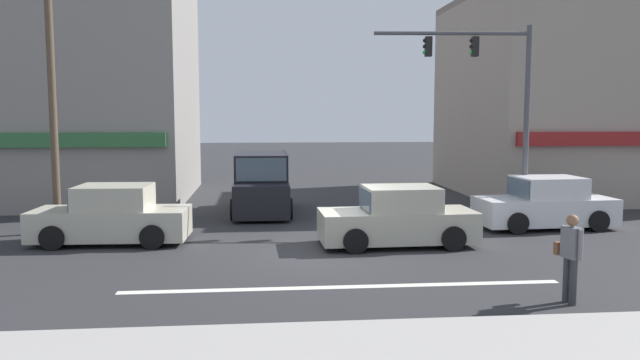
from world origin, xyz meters
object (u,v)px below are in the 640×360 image
Objects in this scene: van_waiting_far at (262,185)px; traffic_light_mast at (496,92)px; utility_pole_near_left at (52,93)px; sedan_crossing_leftbound at (398,219)px; pedestrian_foreground_with_bag at (570,253)px; sedan_crossing_rightbound at (112,217)px; sedan_approaching_near at (545,205)px.

traffic_light_mast is at bearing -22.72° from van_waiting_far.
utility_pole_near_left is 13.28m from traffic_light_mast.
traffic_light_mast is 1.49× the size of sedan_crossing_leftbound.
traffic_light_mast reaches higher than sedan_crossing_leftbound.
van_waiting_far is at bearing 121.54° from sedan_crossing_leftbound.
utility_pole_near_left is at bearing -152.00° from van_waiting_far.
sedan_crossing_leftbound is at bearing -142.69° from traffic_light_mast.
pedestrian_foreground_with_bag is (-1.64, -8.14, -3.22)m from traffic_light_mast.
traffic_light_mast is 5.79m from sedan_crossing_leftbound.
traffic_light_mast is at bearing 37.31° from sedan_crossing_leftbound.
van_waiting_far is 6.32m from sedan_crossing_rightbound.
utility_pole_near_left is 15.04m from sedan_approaching_near.
utility_pole_near_left is at bearing 139.63° from sedan_crossing_rightbound.
van_waiting_far is 1.10× the size of sedan_approaching_near.
pedestrian_foreground_with_bag is at bearing -63.21° from van_waiting_far.
van_waiting_far is 2.76× the size of pedestrian_foreground_with_bag.
traffic_light_mast is at bearing 152.07° from sedan_approaching_near.
sedan_approaching_near and sedan_crossing_rightbound have the same top height.
pedestrian_foreground_with_bag is at bearing -112.10° from sedan_approaching_near.
sedan_crossing_rightbound and sedan_crossing_leftbound have the same top height.
sedan_crossing_rightbound is 7.72m from sedan_crossing_leftbound.
traffic_light_mast is 3.71× the size of pedestrian_foreground_with_bag.
sedan_approaching_near is at bearing -23.58° from van_waiting_far.
traffic_light_mast is 1.48× the size of sedan_approaching_near.
utility_pole_near_left is at bearing 164.42° from sedan_crossing_leftbound.
sedan_crossing_leftbound is (-3.69, -2.81, -3.46)m from traffic_light_mast.
utility_pole_near_left is 1.90× the size of sedan_crossing_leftbound.
utility_pole_near_left is 1.89× the size of sedan_crossing_rightbound.
utility_pole_near_left is at bearing 177.69° from sedan_approaching_near.
sedan_crossing_rightbound is 11.60m from pedestrian_foreground_with_bag.
utility_pole_near_left is 14.47m from pedestrian_foreground_with_bag.
sedan_crossing_rightbound is 1.01× the size of sedan_crossing_leftbound.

